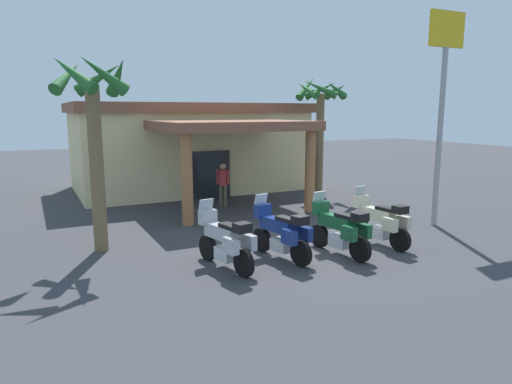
{
  "coord_description": "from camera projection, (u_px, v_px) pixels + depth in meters",
  "views": [
    {
      "loc": [
        -6.66,
        -10.79,
        3.8
      ],
      "look_at": [
        -0.4,
        2.53,
        1.2
      ],
      "focal_mm": 32.06,
      "sensor_mm": 36.0,
      "label": 1
    }
  ],
  "objects": [
    {
      "name": "ground_plane",
      "position": [
        306.0,
        246.0,
        13.07
      ],
      "size": [
        80.0,
        80.0,
        0.0
      ],
      "primitive_type": "plane",
      "color": "#38383D"
    },
    {
      "name": "motel_building",
      "position": [
        189.0,
        146.0,
        22.46
      ],
      "size": [
        11.06,
        11.19,
        4.18
      ],
      "rotation": [
        0.0,
        0.0,
        0.02
      ],
      "color": "beige",
      "rests_on": "ground_plane"
    },
    {
      "name": "motorcycle_silver",
      "position": [
        225.0,
        241.0,
        11.11
      ],
      "size": [
        0.94,
        2.18,
        1.61
      ],
      "rotation": [
        0.0,
        0.0,
        1.8
      ],
      "color": "black",
      "rests_on": "ground_plane"
    },
    {
      "name": "motorcycle_blue",
      "position": [
        281.0,
        233.0,
        11.84
      ],
      "size": [
        0.93,
        2.19,
        1.61
      ],
      "rotation": [
        0.0,
        0.0,
        1.79
      ],
      "color": "black",
      "rests_on": "ground_plane"
    },
    {
      "name": "motorcycle_green",
      "position": [
        340.0,
        229.0,
        12.19
      ],
      "size": [
        0.82,
        2.21,
        1.61
      ],
      "rotation": [
        0.0,
        0.0,
        1.72
      ],
      "color": "black",
      "rests_on": "ground_plane"
    },
    {
      "name": "motorcycle_cream",
      "position": [
        380.0,
        221.0,
        13.08
      ],
      "size": [
        0.75,
        2.21,
        1.61
      ],
      "rotation": [
        0.0,
        0.0,
        1.68
      ],
      "color": "black",
      "rests_on": "ground_plane"
    },
    {
      "name": "pedestrian",
      "position": [
        223.0,
        182.0,
        18.36
      ],
      "size": [
        0.43,
        0.36,
        1.75
      ],
      "rotation": [
        0.0,
        0.0,
        0.9
      ],
      "color": "brown",
      "rests_on": "ground_plane"
    },
    {
      "name": "palm_tree_near_portico",
      "position": [
        321.0,
        108.0,
        20.65
      ],
      "size": [
        2.32,
        2.42,
        5.48
      ],
      "color": "brown",
      "rests_on": "ground_plane"
    },
    {
      "name": "palm_tree_roadside",
      "position": [
        94.0,
        116.0,
        12.02
      ],
      "size": [
        2.05,
        2.14,
        5.27
      ],
      "color": "brown",
      "rests_on": "ground_plane"
    },
    {
      "name": "roadside_sign",
      "position": [
        443.0,
        86.0,
        14.72
      ],
      "size": [
        1.4,
        0.18,
        6.91
      ],
      "color": "#99999E",
      "rests_on": "ground_plane"
    }
  ]
}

